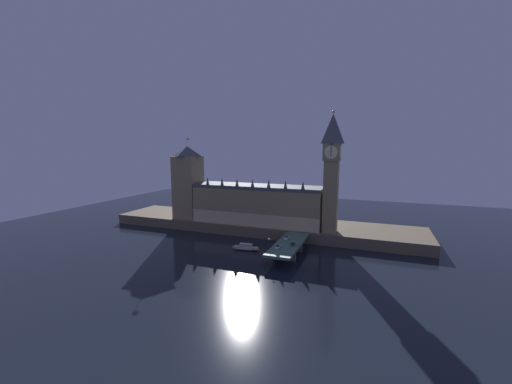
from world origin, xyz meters
name	(u,v)px	position (x,y,z in m)	size (l,w,h in m)	color
ground_plane	(238,246)	(0.00, 0.00, 0.00)	(400.00, 400.00, 0.00)	black
embankment	(260,225)	(0.00, 39.00, 3.47)	(220.00, 42.00, 6.94)	brown
parliament_hall	(258,204)	(0.72, 32.33, 20.07)	(89.30, 24.03, 31.63)	#8E7A56
clock_tower	(332,169)	(50.75, 25.68, 45.90)	(10.37, 10.48, 73.47)	#8E7A56
victoria_tower	(188,182)	(-53.83, 30.21, 33.50)	(17.77, 17.77, 58.86)	#8E7A56
bridge	(289,246)	(32.83, -5.00, 4.95)	(13.78, 46.00, 6.68)	#476656
car_northbound_lead	(287,238)	(29.80, 1.89, 7.43)	(1.99, 4.66, 1.58)	white
car_northbound_trail	(278,247)	(29.80, -15.54, 7.33)	(1.98, 4.07, 1.38)	white
car_southbound_lead	(293,244)	(35.87, -7.73, 7.32)	(1.87, 4.61, 1.36)	#235633
pedestrian_near_rail	(272,246)	(26.77, -15.95, 7.55)	(0.38, 0.38, 1.65)	black
pedestrian_mid_walk	(298,244)	(38.90, -8.19, 7.66)	(0.38, 0.38, 1.83)	black
pedestrian_far_rail	(282,237)	(26.77, 2.76, 7.62)	(0.38, 0.38, 1.77)	black
street_lamp_near	(269,242)	(26.37, -19.72, 10.70)	(1.34, 0.60, 6.41)	#2D3333
boat_upstream	(246,248)	(7.65, -5.88, 1.39)	(16.55, 5.84, 3.81)	#B2A893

